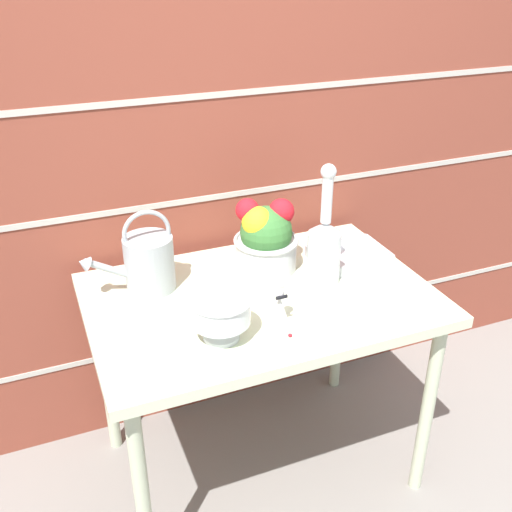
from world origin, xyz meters
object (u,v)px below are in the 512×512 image
Objects in this scene: figurine_vase at (279,306)px; glass_decanter at (324,246)px; wire_tray at (349,258)px; crystal_pedestal_bowl at (221,312)px; watering_can at (148,261)px; flower_planter at (265,237)px.

glass_decanter is at bearing 36.59° from figurine_vase.
crystal_pedestal_bowl is at bearing -154.48° from wire_tray.
watering_can is 0.40m from flower_planter.
flower_planter is at bearing 168.39° from wire_tray.
flower_planter is at bearing -2.21° from watering_can.
flower_planter is 1.00× the size of wire_tray.
crystal_pedestal_bowl is at bearing -129.64° from flower_planter.
watering_can is 0.37m from crystal_pedestal_bowl.
wire_tray is (0.39, 0.27, -0.05)m from figurine_vase.
crystal_pedestal_bowl is 0.70× the size of wire_tray.
figurine_vase is at bearing -143.41° from glass_decanter.
glass_decanter reaches higher than crystal_pedestal_bowl.
figurine_vase is (-0.10, -0.33, -0.05)m from flower_planter.
figurine_vase is (-0.23, -0.17, -0.07)m from glass_decanter.
glass_decanter reaches higher than wire_tray.
flower_planter reaches higher than wire_tray.
flower_planter is 1.60× the size of figurine_vase.
crystal_pedestal_bowl is 0.44× the size of glass_decanter.
figurine_vase is (0.18, 0.00, -0.02)m from crystal_pedestal_bowl.
crystal_pedestal_bowl is 0.18m from figurine_vase.
figurine_vase is at bearing -145.25° from wire_tray.
figurine_vase is at bearing 0.26° from crystal_pedestal_bowl.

